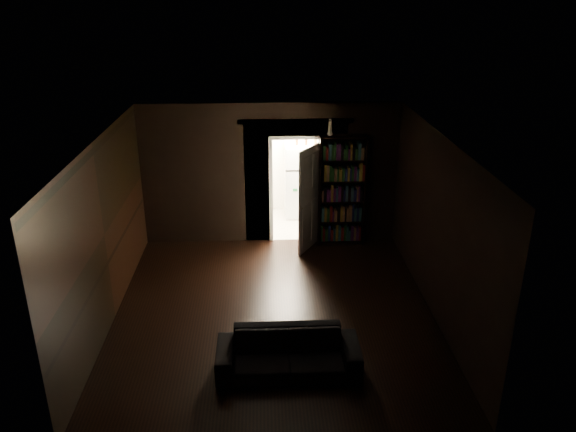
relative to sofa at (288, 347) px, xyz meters
name	(u,v)px	position (x,y,z in m)	size (l,w,h in m)	color
ground	(274,312)	(-0.16, 1.47, -0.37)	(5.50, 5.50, 0.00)	black
room_walls	(271,190)	(-0.17, 2.54, 1.32)	(5.02, 5.61, 2.84)	black
kitchen_alcove	(292,167)	(0.34, 5.34, 0.84)	(2.20, 1.80, 2.60)	#B1AB9B
sofa	(288,347)	(0.00, 0.00, 0.00)	(1.90, 0.82, 0.73)	black
bookshelf	(341,191)	(1.23, 4.06, 0.73)	(0.90, 0.32, 2.20)	black
refrigerator	(301,180)	(0.56, 5.58, 0.46)	(0.74, 0.68, 1.65)	white
door	(310,199)	(0.59, 3.84, 0.66)	(0.85, 0.05, 2.05)	silver
figurine	(330,127)	(0.98, 4.13, 1.99)	(0.10, 0.10, 0.31)	white
bottles	(306,139)	(0.64, 5.46, 1.42)	(0.68, 0.09, 0.28)	black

